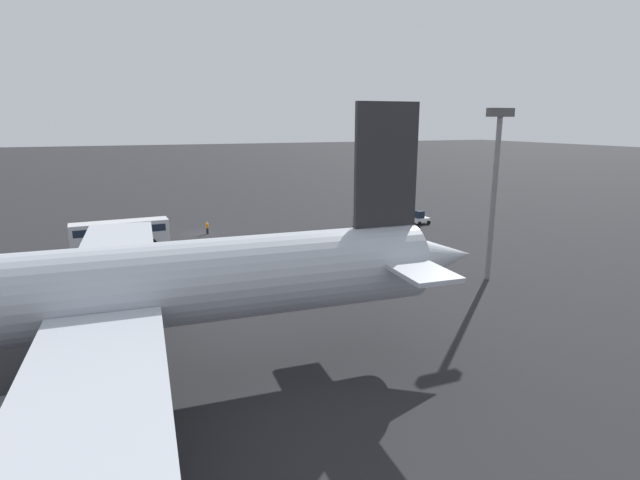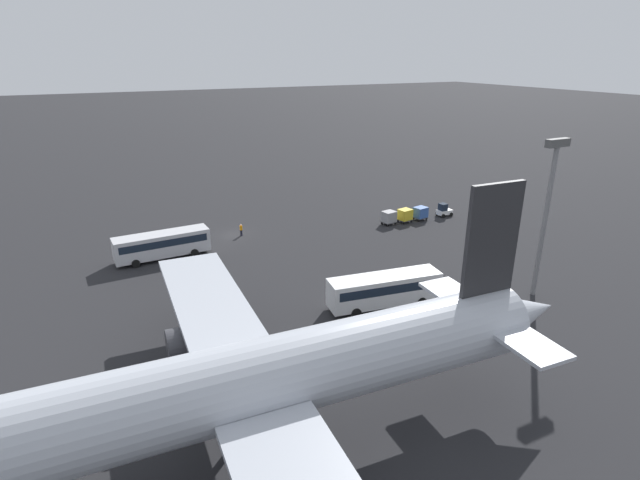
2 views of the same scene
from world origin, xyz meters
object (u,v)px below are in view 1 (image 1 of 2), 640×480
(shuttle_bus_far, at_px, (323,264))
(cargo_cart_yellow, at_px, (378,220))
(worker_person, at_px, (207,228))
(cargo_cart_grey, at_px, (361,221))
(cargo_cart_blue, at_px, (395,219))
(shuttle_bus_near, at_px, (120,232))
(airplane, at_px, (76,295))
(baggage_tug, at_px, (421,218))

(shuttle_bus_far, height_order, cargo_cart_yellow, shuttle_bus_far)
(worker_person, bearing_deg, cargo_cart_grey, 166.49)
(worker_person, height_order, cargo_cart_blue, cargo_cart_blue)
(shuttle_bus_near, relative_size, shuttle_bus_far, 0.98)
(cargo_cart_yellow, bearing_deg, airplane, 42.90)
(worker_person, bearing_deg, cargo_cart_yellow, 167.51)
(airplane, xyz_separation_m, cargo_cart_yellow, (-38.33, -35.62, -5.07))
(shuttle_bus_far, distance_m, worker_person, 27.52)
(cargo_cart_blue, bearing_deg, cargo_cart_yellow, -2.99)
(shuttle_bus_near, bearing_deg, baggage_tug, 174.66)
(shuttle_bus_near, bearing_deg, airplane, 83.62)
(airplane, bearing_deg, worker_person, -105.86)
(baggage_tug, height_order, worker_person, baggage_tug)
(shuttle_bus_far, xyz_separation_m, baggage_tug, (-25.20, -21.09, -1.06))
(shuttle_bus_far, bearing_deg, cargo_cart_blue, -126.21)
(airplane, xyz_separation_m, worker_person, (-13.93, -41.02, -5.39))
(airplane, height_order, cargo_cart_blue, airplane)
(cargo_cart_grey, bearing_deg, worker_person, -13.51)
(cargo_cart_yellow, distance_m, cargo_cart_grey, 2.82)
(shuttle_bus_near, xyz_separation_m, baggage_tug, (-43.20, 2.11, -1.04))
(baggage_tug, relative_size, worker_person, 1.40)
(shuttle_bus_near, distance_m, cargo_cart_blue, 38.69)
(worker_person, bearing_deg, shuttle_bus_near, 17.05)
(cargo_cart_grey, bearing_deg, baggage_tug, 177.63)
(cargo_cart_blue, relative_size, cargo_cart_yellow, 1.00)
(baggage_tug, height_order, cargo_cart_grey, baggage_tug)
(cargo_cart_blue, bearing_deg, shuttle_bus_near, -3.03)
(cargo_cart_yellow, bearing_deg, cargo_cart_blue, 177.01)
(shuttle_bus_far, xyz_separation_m, cargo_cart_blue, (-20.63, -21.15, -0.81))
(shuttle_bus_near, xyz_separation_m, worker_person, (-11.42, -3.50, -1.11))
(shuttle_bus_near, height_order, worker_person, shuttle_bus_near)
(shuttle_bus_near, xyz_separation_m, cargo_cart_blue, (-38.62, 2.05, -0.79))
(baggage_tug, distance_m, cargo_cart_blue, 4.58)
(cargo_cart_yellow, xyz_separation_m, cargo_cart_grey, (2.81, -0.22, 0.00))
(shuttle_bus_near, distance_m, baggage_tug, 43.26)
(worker_person, bearing_deg, airplane, 71.24)
(airplane, height_order, shuttle_bus_near, airplane)
(shuttle_bus_far, bearing_deg, baggage_tug, -132.00)
(shuttle_bus_far, bearing_deg, shuttle_bus_near, -44.12)
(baggage_tug, bearing_deg, shuttle_bus_far, 38.15)
(airplane, distance_m, baggage_tug, 58.07)
(airplane, bearing_deg, shuttle_bus_far, -142.17)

